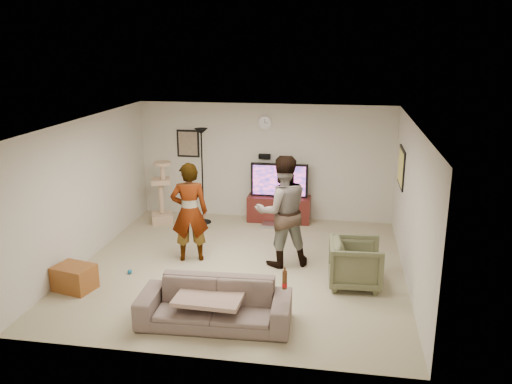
% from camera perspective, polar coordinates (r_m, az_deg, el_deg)
% --- Properties ---
extents(floor, '(5.50, 5.50, 0.02)m').
position_cam_1_polar(floor, '(9.16, -1.64, -8.17)').
color(floor, tan).
rests_on(floor, ground).
extents(ceiling, '(5.50, 5.50, 0.02)m').
position_cam_1_polar(ceiling, '(8.45, -1.78, 7.61)').
color(ceiling, silver).
rests_on(ceiling, wall_back).
extents(wall_back, '(5.50, 0.04, 2.50)m').
position_cam_1_polar(wall_back, '(11.35, 0.98, 3.30)').
color(wall_back, beige).
rests_on(wall_back, floor).
extents(wall_front, '(5.50, 0.04, 2.50)m').
position_cam_1_polar(wall_front, '(6.21, -6.65, -7.74)').
color(wall_front, beige).
rests_on(wall_front, floor).
extents(wall_left, '(0.04, 5.50, 2.50)m').
position_cam_1_polar(wall_left, '(9.63, -17.98, 0.20)').
color(wall_left, beige).
rests_on(wall_left, floor).
extents(wall_right, '(0.04, 5.50, 2.50)m').
position_cam_1_polar(wall_right, '(8.64, 16.49, -1.43)').
color(wall_right, beige).
rests_on(wall_right, floor).
extents(wall_clock, '(0.26, 0.04, 0.26)m').
position_cam_1_polar(wall_clock, '(11.17, 0.97, 7.53)').
color(wall_clock, white).
rests_on(wall_clock, wall_back).
extents(wall_speaker, '(0.25, 0.10, 0.10)m').
position_cam_1_polar(wall_speaker, '(11.26, 0.93, 3.88)').
color(wall_speaker, black).
rests_on(wall_speaker, wall_back).
extents(picture_back, '(0.42, 0.03, 0.52)m').
position_cam_1_polar(picture_back, '(11.63, -7.38, 5.24)').
color(picture_back, '#7E6E5A').
rests_on(picture_back, wall_back).
extents(picture_right, '(0.03, 0.78, 0.62)m').
position_cam_1_polar(picture_right, '(10.11, 15.48, 2.60)').
color(picture_right, '#F6E262').
rests_on(picture_right, wall_right).
extents(tv_stand, '(1.34, 0.45, 0.56)m').
position_cam_1_polar(tv_stand, '(11.33, 2.50, -1.83)').
color(tv_stand, '#441612').
rests_on(tv_stand, floor).
extents(console_box, '(0.40, 0.30, 0.07)m').
position_cam_1_polar(console_box, '(11.05, 1.71, -3.63)').
color(console_box, '#B4B5BE').
rests_on(console_box, floor).
extents(tv, '(1.22, 0.08, 0.72)m').
position_cam_1_polar(tv, '(11.15, 2.54, 1.30)').
color(tv, black).
rests_on(tv, tv_stand).
extents(tv_screen, '(1.12, 0.01, 0.63)m').
position_cam_1_polar(tv_screen, '(11.10, 2.52, 1.24)').
color(tv_screen, '#F24C88').
rests_on(tv_screen, tv).
extents(floor_lamp, '(0.32, 0.32, 2.04)m').
position_cam_1_polar(floor_lamp, '(11.08, -5.84, 1.68)').
color(floor_lamp, black).
rests_on(floor_lamp, floor).
extents(cat_tree, '(0.56, 0.56, 1.35)m').
position_cam_1_polar(cat_tree, '(11.30, -10.26, -0.01)').
color(cat_tree, tan).
rests_on(cat_tree, floor).
extents(person_left, '(0.74, 0.58, 1.77)m').
position_cam_1_polar(person_left, '(9.22, -7.23, -2.18)').
color(person_left, beige).
rests_on(person_left, floor).
extents(person_right, '(1.15, 1.03, 1.94)m').
position_cam_1_polar(person_right, '(8.94, 2.86, -2.09)').
color(person_right, navy).
rests_on(person_right, floor).
extents(sofa, '(2.10, 0.90, 0.61)m').
position_cam_1_polar(sofa, '(7.34, -4.51, -11.98)').
color(sofa, '#6B5852').
rests_on(sofa, floor).
extents(throw_blanket, '(0.93, 0.74, 0.06)m').
position_cam_1_polar(throw_blanket, '(7.30, -5.02, -11.20)').
color(throw_blanket, tan).
rests_on(throw_blanket, sofa).
extents(beer_bottle, '(0.06, 0.06, 0.25)m').
position_cam_1_polar(beer_bottle, '(7.00, 3.12, -9.51)').
color(beer_bottle, '#522C13').
rests_on(beer_bottle, sofa).
extents(armchair, '(0.86, 0.84, 0.75)m').
position_cam_1_polar(armchair, '(8.51, 10.74, -7.62)').
color(armchair, '#5C5F41').
rests_on(armchair, floor).
extents(side_table, '(0.68, 0.57, 0.39)m').
position_cam_1_polar(side_table, '(8.77, -19.09, -8.78)').
color(side_table, brown).
rests_on(side_table, floor).
extents(toy_ball, '(0.08, 0.08, 0.08)m').
position_cam_1_polar(toy_ball, '(9.13, -13.54, -8.41)').
color(toy_ball, '#185C88').
rests_on(toy_ball, floor).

